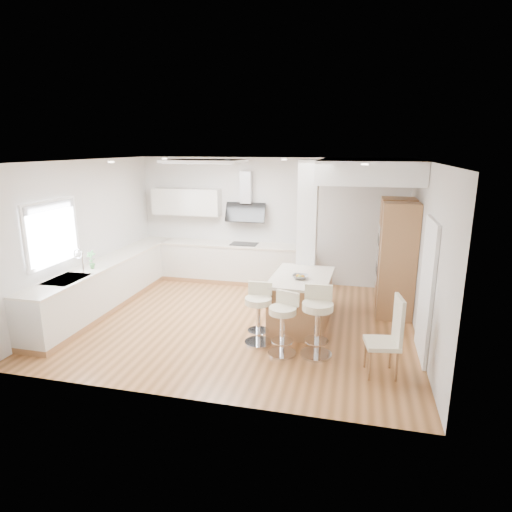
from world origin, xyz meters
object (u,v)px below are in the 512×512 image
(bar_stool_b, at_px, (283,320))
(bar_stool_a, at_px, (259,310))
(bar_stool_c, at_px, (317,318))
(peninsula, at_px, (301,301))
(dining_chair, at_px, (390,334))

(bar_stool_b, bearing_deg, bar_stool_a, 166.25)
(bar_stool_c, bearing_deg, bar_stool_b, -173.92)
(bar_stool_a, height_order, bar_stool_b, bar_stool_a)
(bar_stool_b, height_order, bar_stool_c, bar_stool_c)
(bar_stool_a, bearing_deg, bar_stool_c, -13.87)
(bar_stool_a, xyz_separation_m, bar_stool_b, (0.44, -0.27, -0.01))
(bar_stool_a, distance_m, bar_stool_b, 0.51)
(peninsula, height_order, bar_stool_b, peninsula)
(bar_stool_a, relative_size, bar_stool_b, 1.03)
(dining_chair, bearing_deg, bar_stool_a, 155.06)
(bar_stool_a, xyz_separation_m, bar_stool_c, (0.93, -0.19, 0.05))
(peninsula, height_order, bar_stool_c, bar_stool_c)
(bar_stool_c, height_order, dining_chair, dining_chair)
(bar_stool_a, relative_size, bar_stool_c, 0.92)
(bar_stool_b, height_order, dining_chair, dining_chair)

